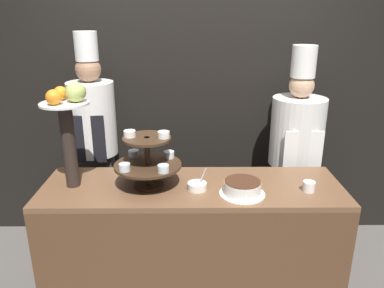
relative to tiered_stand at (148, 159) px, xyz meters
name	(u,v)px	position (x,y,z in m)	size (l,w,h in m)	color
wall_back	(191,82)	(0.28, 1.00, 0.31)	(10.00, 0.06, 2.80)	black
buffet_counter	(192,244)	(0.28, 0.01, -0.64)	(1.95, 0.61, 0.89)	brown
tiered_stand	(148,159)	(0.00, 0.00, 0.00)	(0.43, 0.43, 0.37)	#3D2819
fruit_pedestal	(68,120)	(-0.48, 0.01, 0.25)	(0.30, 0.30, 0.67)	#2D231E
cake_round	(242,188)	(0.59, -0.12, -0.15)	(0.28, 0.28, 0.09)	white
cup_white	(309,186)	(1.02, -0.08, -0.16)	(0.08, 0.08, 0.07)	white
serving_bowl_near	(197,186)	(0.31, -0.05, -0.17)	(0.12, 0.12, 0.15)	white
chef_left	(94,139)	(-0.49, 0.61, -0.07)	(0.36, 0.36, 1.83)	#38332D
chef_center_left	(295,149)	(1.12, 0.61, -0.16)	(0.42, 0.42, 1.74)	#28282D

